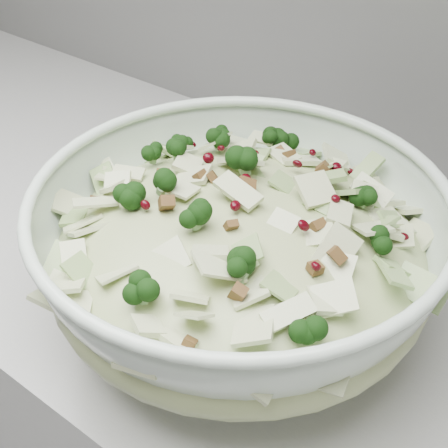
% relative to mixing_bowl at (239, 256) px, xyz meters
% --- Properties ---
extents(counter, '(3.60, 0.60, 0.90)m').
position_rel_mixing_bowl_xyz_m(counter, '(-0.14, 0.10, -0.53)').
color(counter, '#A7A7A2').
rests_on(counter, floor).
extents(mixing_bowl, '(0.51, 0.51, 0.16)m').
position_rel_mixing_bowl_xyz_m(mixing_bowl, '(0.00, 0.00, 0.00)').
color(mixing_bowl, silver).
rests_on(mixing_bowl, counter).
extents(salad, '(0.51, 0.51, 0.16)m').
position_rel_mixing_bowl_xyz_m(salad, '(0.00, -0.00, 0.03)').
color(salad, '#A7B67C').
rests_on(salad, mixing_bowl).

